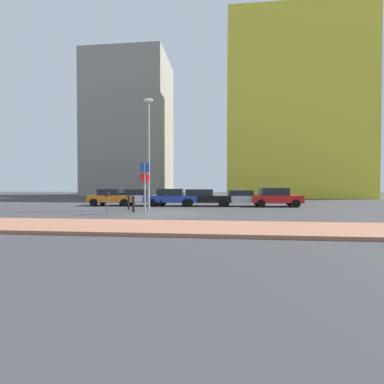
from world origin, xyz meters
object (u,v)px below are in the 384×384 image
(parked_car_orange, at_px, (113,197))
(traffic_bollard_near, at_px, (133,204))
(parking_sign_post, at_px, (145,181))
(parked_car_red, at_px, (275,197))
(traffic_bollard_mid, at_px, (129,203))
(parked_car_black, at_px, (203,197))
(parked_car_white, at_px, (142,197))
(street_lamp, at_px, (148,145))
(parked_car_silver, at_px, (242,198))
(parking_meter, at_px, (107,200))
(parked_car_blue, at_px, (171,197))

(parked_car_orange, xyz_separation_m, traffic_bollard_near, (3.81, -6.01, -0.22))
(parking_sign_post, bearing_deg, parked_car_red, 37.89)
(traffic_bollard_near, distance_m, traffic_bollard_mid, 2.32)
(parked_car_red, bearing_deg, parked_car_black, -179.77)
(parking_sign_post, relative_size, traffic_bollard_near, 2.99)
(parked_car_orange, xyz_separation_m, parked_car_white, (2.63, 0.11, -0.00))
(traffic_bollard_mid, bearing_deg, street_lamp, -12.45)
(traffic_bollard_mid, bearing_deg, parked_car_orange, 125.25)
(parked_car_silver, relative_size, street_lamp, 0.56)
(parked_car_black, distance_m, parked_car_red, 5.97)
(parking_sign_post, bearing_deg, parked_car_orange, 125.11)
(parking_meter, relative_size, traffic_bollard_near, 1.28)
(parking_meter, bearing_deg, traffic_bollard_mid, 86.96)
(parked_car_orange, distance_m, traffic_bollard_near, 7.12)
(parking_sign_post, bearing_deg, traffic_bollard_mid, 124.92)
(street_lamp, bearing_deg, parked_car_silver, 34.86)
(parked_car_white, xyz_separation_m, parked_car_red, (11.26, 0.14, 0.06))
(parked_car_black, bearing_deg, parked_car_silver, 3.87)
(street_lamp, distance_m, traffic_bollard_near, 4.43)
(parking_meter, bearing_deg, parked_car_silver, 42.39)
(parked_car_white, relative_size, traffic_bollard_mid, 4.47)
(street_lamp, height_order, traffic_bollard_mid, street_lamp)
(parked_car_black, bearing_deg, parking_meter, -125.07)
(parking_sign_post, bearing_deg, parked_car_white, 107.35)
(parking_meter, bearing_deg, parked_car_black, 54.93)
(parked_car_silver, distance_m, traffic_bollard_mid, 9.43)
(parked_car_blue, xyz_separation_m, traffic_bollard_near, (-1.38, -6.00, -0.23))
(parked_car_black, height_order, traffic_bollard_mid, parked_car_black)
(traffic_bollard_near, bearing_deg, parking_sign_post, -39.50)
(parking_sign_post, relative_size, traffic_bollard_mid, 3.10)
(parked_car_orange, bearing_deg, parked_car_silver, 2.26)
(parked_car_white, relative_size, traffic_bollard_near, 4.31)
(parked_car_black, distance_m, traffic_bollard_near, 7.47)
(parked_car_orange, relative_size, parked_car_silver, 0.91)
(parked_car_white, bearing_deg, traffic_bollard_near, -79.13)
(parking_sign_post, bearing_deg, street_lamp, 99.94)
(parked_car_silver, relative_size, parking_meter, 3.24)
(parked_car_blue, bearing_deg, parked_car_orange, 179.88)
(parked_car_orange, bearing_deg, parked_car_black, 1.61)
(parked_car_blue, distance_m, parking_meter, 7.79)
(parked_car_red, height_order, parking_meter, parked_car_red)
(parked_car_white, height_order, parked_car_blue, parked_car_blue)
(street_lamp, bearing_deg, traffic_bollard_mid, 167.55)
(parked_car_orange, distance_m, parked_car_silver, 11.15)
(parking_sign_post, distance_m, traffic_bollard_mid, 3.83)
(parking_meter, bearing_deg, street_lamp, 60.23)
(parked_car_red, height_order, parking_sign_post, parking_sign_post)
(parked_car_orange, height_order, parked_car_black, parked_car_orange)
(parked_car_blue, height_order, parking_meter, parked_car_blue)
(parked_car_orange, distance_m, traffic_bollard_mid, 4.83)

